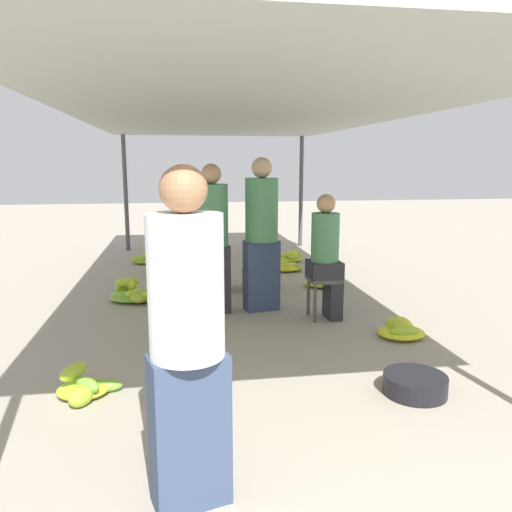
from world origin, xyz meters
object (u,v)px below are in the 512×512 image
object	(u,v)px
vendor_foreground	(187,337)
banana_pile_right_3	(401,329)
banana_pile_left_2	(158,269)
banana_pile_left_0	(85,387)
banana_pile_left_1	(133,294)
shopper_walking_mid	(212,237)
banana_pile_left_3	(148,259)
banana_pile_right_1	(325,280)
banana_pile_right_0	(286,267)
basin_black	(415,384)
vendor_seated	(327,254)
stool	(324,286)
shopper_walking_far	(262,232)
crate_mid	(207,284)
crate_near	(258,281)
banana_pile_right_2	(290,257)

from	to	relation	value
vendor_foreground	banana_pile_right_3	size ratio (longest dim) A/B	3.24
banana_pile_left_2	banana_pile_left_0	bearing A→B (deg)	-95.37
banana_pile_left_0	banana_pile_left_1	bearing A→B (deg)	87.10
vendor_foreground	shopper_walking_mid	xyz separation A→B (m)	(0.35, 3.20, -0.00)
banana_pile_left_3	banana_pile_right_3	xyz separation A→B (m)	(2.65, -4.13, 0.01)
vendor_foreground	banana_pile_right_1	xyz separation A→B (m)	(1.96, 4.20, -0.78)
banana_pile_left_1	banana_pile_right_0	distance (m)	2.67
basin_black	banana_pile_left_2	xyz separation A→B (m)	(-2.02, 4.37, 0.01)
vendor_seated	banana_pile_right_1	world-z (taller)	vendor_seated
banana_pile_left_1	stool	bearing A→B (deg)	-26.00
banana_pile_right_0	shopper_walking_far	bearing A→B (deg)	-109.92
vendor_seated	stool	bearing A→B (deg)	179.11
banana_pile_right_0	crate_mid	xyz separation A→B (m)	(-1.31, -1.08, 0.04)
banana_pile_right_0	crate_mid	size ratio (longest dim) A/B	1.26
banana_pile_left_1	banana_pile_right_0	world-z (taller)	banana_pile_left_1
banana_pile_right_0	crate_mid	world-z (taller)	crate_mid
crate_mid	banana_pile_left_3	bearing A→B (deg)	113.13
crate_near	banana_pile_left_1	bearing A→B (deg)	-169.25
basin_black	banana_pile_right_2	bearing A→B (deg)	87.63
banana_pile_left_2	banana_pile_right_3	distance (m)	4.03
banana_pile_left_1	banana_pile_left_3	size ratio (longest dim) A/B	1.08
stool	vendor_seated	xyz separation A→B (m)	(0.02, -0.00, 0.35)
vendor_foreground	shopper_walking_far	size ratio (longest dim) A/B	0.96
basin_black	vendor_foreground	bearing A→B (deg)	-150.48
banana_pile_right_0	shopper_walking_mid	size ratio (longest dim) A/B	0.33
stool	shopper_walking_mid	size ratio (longest dim) A/B	0.27
banana_pile_left_2	shopper_walking_mid	xyz separation A→B (m)	(0.70, -2.11, 0.79)
basin_black	banana_pile_left_1	size ratio (longest dim) A/B	0.72
banana_pile_left_3	shopper_walking_mid	bearing A→B (deg)	-73.87
stool	basin_black	size ratio (longest dim) A/B	0.99
crate_near	crate_mid	distance (m)	0.68
crate_near	vendor_seated	bearing A→B (deg)	-68.36
stool	banana_pile_right_1	xyz separation A→B (m)	(0.43, 1.38, -0.28)
crate_mid	crate_near	bearing A→B (deg)	-4.03
banana_pile_right_3	shopper_walking_far	distance (m)	1.84
banana_pile_left_0	banana_pile_right_2	bearing A→B (deg)	60.96
banana_pile_left_2	banana_pile_left_3	distance (m)	0.96
banana_pile_left_2	banana_pile_right_2	distance (m)	2.32
stool	banana_pile_left_1	size ratio (longest dim) A/B	0.71
vendor_foreground	banana_pile_left_3	xyz separation A→B (m)	(-0.54, 6.26, -0.80)
shopper_walking_mid	crate_mid	bearing A→B (deg)	90.43
basin_black	shopper_walking_far	distance (m)	2.57
banana_pile_right_0	banana_pile_right_2	world-z (taller)	banana_pile_right_2
vendor_seated	crate_mid	xyz separation A→B (m)	(-1.21, 1.39, -0.62)
banana_pile_left_1	banana_pile_right_1	world-z (taller)	banana_pile_left_1
banana_pile_left_0	banana_pile_left_3	size ratio (longest dim) A/B	0.79
banana_pile_left_3	banana_pile_right_2	xyz separation A→B (m)	(2.42, -0.29, 0.02)
banana_pile_left_2	crate_mid	world-z (taller)	banana_pile_left_2
banana_pile_right_1	shopper_walking_mid	world-z (taller)	shopper_walking_mid
crate_near	shopper_walking_far	bearing A→B (deg)	-96.57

